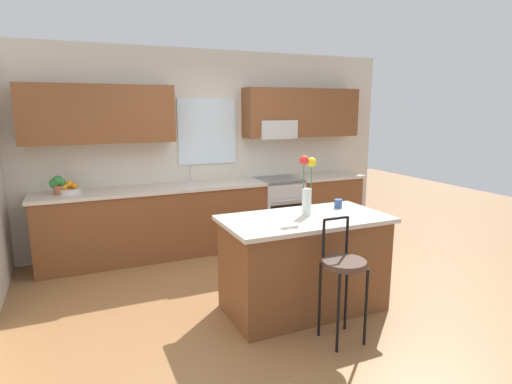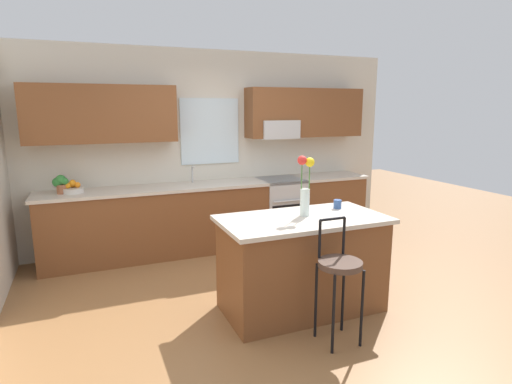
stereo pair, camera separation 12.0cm
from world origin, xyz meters
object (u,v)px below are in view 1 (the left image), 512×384
at_px(bar_stool_near, 343,269).
at_px(potted_plant_small, 58,184).
at_px(mug_ceramic, 338,204).
at_px(oven_range, 278,210).
at_px(kitchen_island, 304,263).
at_px(fruit_bowl_oranges, 70,189).
at_px(flower_vase, 307,186).

bearing_deg(bar_stool_near, potted_plant_small, 128.48).
bearing_deg(potted_plant_small, mug_ceramic, -35.61).
bearing_deg(bar_stool_near, oven_range, 74.41).
xyz_separation_m(oven_range, bar_stool_near, (-0.74, -2.66, 0.18)).
bearing_deg(mug_ceramic, oven_range, 82.33).
relative_size(bar_stool_near, potted_plant_small, 4.57).
distance_m(oven_range, kitchen_island, 2.16).
xyz_separation_m(bar_stool_near, potted_plant_small, (-2.14, 2.69, 0.41)).
xyz_separation_m(kitchen_island, fruit_bowl_oranges, (-2.01, 2.06, 0.51)).
height_order(kitchen_island, flower_vase, flower_vase).
xyz_separation_m(oven_range, fruit_bowl_oranges, (-2.75, 0.03, 0.51)).
bearing_deg(fruit_bowl_oranges, kitchen_island, -45.80).
distance_m(oven_range, potted_plant_small, 2.94).
bearing_deg(kitchen_island, fruit_bowl_oranges, 134.20).
bearing_deg(flower_vase, mug_ceramic, 15.96).
xyz_separation_m(bar_stool_near, flower_vase, (0.04, 0.68, 0.57)).
height_order(oven_range, mug_ceramic, mug_ceramic).
height_order(kitchen_island, mug_ceramic, mug_ceramic).
xyz_separation_m(flower_vase, fruit_bowl_oranges, (-2.05, 2.01, -0.23)).
relative_size(mug_ceramic, fruit_bowl_oranges, 0.38).
height_order(oven_range, kitchen_island, same).
bearing_deg(fruit_bowl_oranges, flower_vase, -44.52).
height_order(oven_range, fruit_bowl_oranges, fruit_bowl_oranges).
height_order(fruit_bowl_oranges, potted_plant_small, potted_plant_small).
distance_m(bar_stool_near, flower_vase, 0.88).
distance_m(flower_vase, potted_plant_small, 2.97).
bearing_deg(oven_range, potted_plant_small, 179.48).
bearing_deg(flower_vase, bar_stool_near, -93.64).
xyz_separation_m(flower_vase, potted_plant_small, (-2.18, 2.01, -0.15)).
xyz_separation_m(kitchen_island, flower_vase, (0.04, 0.05, 0.74)).
bearing_deg(oven_range, bar_stool_near, -105.59).
height_order(flower_vase, potted_plant_small, flower_vase).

